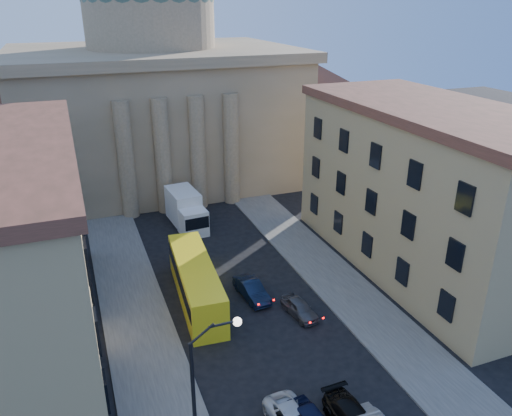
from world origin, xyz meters
The scene contains 9 objects.
sidewalk_left centered at (-8.50, 18.00, 0.07)m, with size 5.00×60.00×0.15m, color #504D49.
sidewalk_right centered at (8.50, 18.00, 0.07)m, with size 5.00×60.00×0.15m, color #504D49.
church centered at (0.00, 55.47, 11.88)m, with size 68.02×28.76×36.60m.
building_right centered at (17.00, 22.00, 7.42)m, with size 11.60×26.60×14.70m.
street_lamp centered at (-6.97, 8.00, 5.29)m, with size 2.62×0.44×8.83m.
car_right_far centered at (3.39, 18.51, 0.64)m, with size 1.52×3.77×1.28m, color #45464A.
car_right_distant centered at (0.80, 22.17, 0.73)m, with size 1.53×4.40×1.45m, color black.
city_bus centered at (-3.50, 23.42, 1.79)m, with size 3.55×11.95×3.32m.
box_truck centered at (-0.81, 37.81, 1.79)m, with size 3.24×7.07×3.78m.
Camera 1 is at (-11.39, -10.59, 22.60)m, focal length 35.00 mm.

